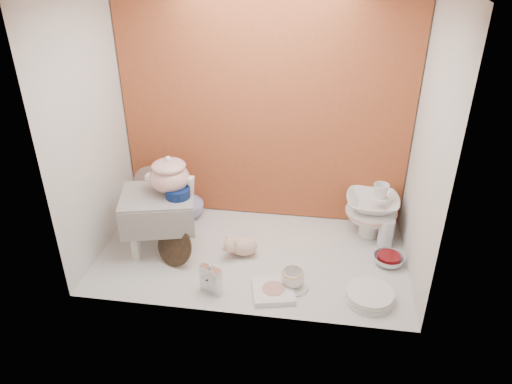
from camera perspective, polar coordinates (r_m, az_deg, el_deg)
ground at (r=2.92m, az=-0.45°, el=-7.37°), size 1.80×1.80×0.00m
niche_shell at (r=2.66m, az=0.08°, el=11.38°), size 1.86×1.03×1.53m
step_stool at (r=2.96m, az=-11.13°, el=-3.30°), size 0.49×0.45×0.36m
soup_tureen at (r=2.83m, az=-10.09°, el=2.06°), size 0.31×0.31×0.23m
cobalt_bowl at (r=2.81m, az=-9.13°, el=-0.08°), size 0.15×0.15×0.05m
floral_platter at (r=3.23m, az=-11.79°, el=-0.26°), size 0.37×0.21×0.38m
blue_white_vase at (r=3.26m, az=-8.00°, el=-1.14°), size 0.24×0.24×0.22m
lacquer_tray at (r=2.84m, az=-9.51°, el=-6.29°), size 0.26×0.19×0.22m
mantel_clock at (r=2.62m, az=-5.30°, el=-10.01°), size 0.13×0.09×0.18m
plush_pig at (r=2.89m, az=-1.54°, el=-6.27°), size 0.25×0.20×0.13m
teacup_saucer at (r=2.70m, az=4.28°, el=-10.88°), size 0.23×0.23×0.01m
gold_rim_teacup at (r=2.67m, az=4.33°, el=-9.98°), size 0.15×0.15×0.10m
lattice_dish at (r=2.65m, az=2.05°, el=-11.48°), size 0.26×0.26×0.03m
dinner_plate_stack at (r=2.66m, az=13.12°, el=-11.73°), size 0.33×0.33×0.06m
crystal_bowl at (r=2.94m, az=15.23°, el=-7.66°), size 0.23×0.23×0.06m
clear_glass_vase at (r=3.05m, az=14.94°, el=-4.66°), size 0.11×0.11×0.19m
porcelain_tower at (r=3.09m, az=13.35°, el=-1.98°), size 0.36×0.36×0.37m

